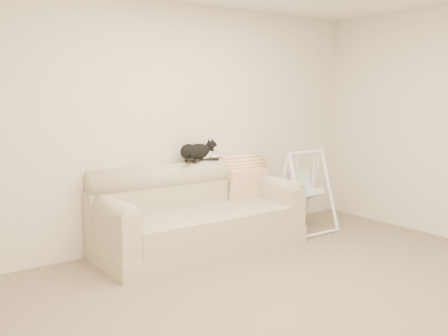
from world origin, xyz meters
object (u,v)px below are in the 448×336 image
Objects in this scene: sofa at (197,216)px; remote_b at (211,159)px; remote_a at (197,160)px; baby_swing at (305,190)px; tuxedo_cat at (198,151)px.

remote_b is (0.35, 0.23, 0.56)m from sofa.
sofa is 0.62m from remote_a.
remote_b is at bearing 161.35° from baby_swing.
remote_a is 1.01× the size of remote_b.
sofa is 1.46m from baby_swing.
remote_a is at bearing 164.05° from baby_swing.
sofa is 3.91× the size of tuxedo_cat.
tuxedo_cat is at bearing 53.66° from sofa.
baby_swing reaches higher than sofa.
remote_a reaches higher than sofa.
tuxedo_cat reaches higher than remote_a.
sofa is 0.69m from remote_b.
baby_swing reaches higher than remote_a.
sofa is at bearing 174.31° from baby_swing.
tuxedo_cat is (0.17, 0.24, 0.66)m from sofa.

